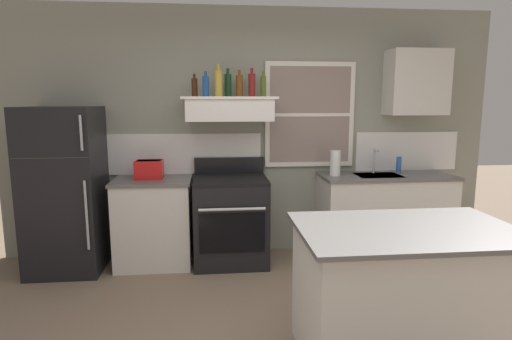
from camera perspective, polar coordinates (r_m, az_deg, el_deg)
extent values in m
cube|color=gray|center=(4.70, -0.67, 5.04)|extent=(5.40, 0.06, 2.70)
cube|color=white|center=(4.72, -14.67, 2.07)|extent=(2.50, 0.02, 0.44)
cube|color=white|center=(5.17, 19.69, 2.43)|extent=(1.20, 0.02, 0.44)
cube|color=white|center=(4.75, 7.28, 7.42)|extent=(1.00, 0.04, 1.15)
cube|color=gray|center=(4.73, 7.32, 7.42)|extent=(0.90, 0.01, 1.05)
cube|color=white|center=(4.73, 7.33, 7.42)|extent=(0.90, 0.02, 0.04)
cube|color=black|center=(4.61, -24.42, -2.48)|extent=(0.70, 0.68, 1.65)
cube|color=#333333|center=(4.24, -26.20, 1.46)|extent=(0.69, 0.00, 0.01)
cylinder|color=#A5A8AD|center=(4.22, -21.96, -5.72)|extent=(0.02, 0.02, 0.66)
cylinder|color=#A5A8AD|center=(4.10, -22.61, 4.67)|extent=(0.02, 0.02, 0.32)
cube|color=silver|center=(4.57, -13.61, -6.98)|extent=(0.76, 0.60, 0.88)
cube|color=#605E5B|center=(4.46, -13.83, -1.36)|extent=(0.79, 0.63, 0.03)
cube|color=red|center=(4.47, -14.26, 0.07)|extent=(0.28, 0.20, 0.19)
cube|color=black|center=(4.45, -14.31, 1.20)|extent=(0.24, 0.16, 0.01)
cube|color=black|center=(4.48, -16.11, 0.48)|extent=(0.02, 0.03, 0.02)
cube|color=black|center=(4.49, -3.43, -7.08)|extent=(0.76, 0.64, 0.87)
cube|color=black|center=(4.38, -3.48, -1.36)|extent=(0.76, 0.64, 0.04)
cube|color=black|center=(4.65, -3.65, 0.63)|extent=(0.76, 0.06, 0.18)
cube|color=black|center=(4.18, -3.23, -8.53)|extent=(0.65, 0.01, 0.40)
cylinder|color=silver|center=(4.08, -3.24, -5.34)|extent=(0.65, 0.03, 0.03)
cube|color=white|center=(4.41, -3.63, 8.12)|extent=(0.88, 0.48, 0.22)
cube|color=#262628|center=(4.18, -3.50, 6.96)|extent=(0.75, 0.02, 0.04)
cube|color=white|center=(4.41, -3.65, 9.71)|extent=(0.96, 0.52, 0.02)
cylinder|color=#381E0F|center=(4.42, -8.32, 10.98)|extent=(0.06, 0.06, 0.18)
cylinder|color=#381E0F|center=(4.43, -8.36, 12.47)|extent=(0.03, 0.03, 0.05)
cylinder|color=#1E478C|center=(4.37, -6.82, 11.16)|extent=(0.07, 0.07, 0.20)
cylinder|color=#1E478C|center=(4.38, -6.85, 12.81)|extent=(0.03, 0.03, 0.05)
cylinder|color=#B29333|center=(4.37, -5.11, 11.56)|extent=(0.08, 0.08, 0.26)
cylinder|color=#B29333|center=(4.38, -5.14, 13.68)|extent=(0.03, 0.03, 0.06)
cylinder|color=#143819|center=(4.47, -3.81, 11.34)|extent=(0.07, 0.07, 0.23)
cylinder|color=#143819|center=(4.48, -3.83, 13.19)|extent=(0.03, 0.03, 0.06)
cylinder|color=brown|center=(4.47, -2.26, 11.30)|extent=(0.07, 0.07, 0.22)
cylinder|color=brown|center=(4.47, -2.27, 13.07)|extent=(0.03, 0.03, 0.06)
cylinder|color=maroon|center=(4.46, -0.57, 11.39)|extent=(0.07, 0.07, 0.23)
cylinder|color=maroon|center=(4.47, -0.57, 13.27)|extent=(0.03, 0.03, 0.06)
cylinder|color=#4C601E|center=(4.49, 0.98, 11.22)|extent=(0.06, 0.06, 0.21)
cylinder|color=#4C601E|center=(4.50, 0.98, 12.89)|extent=(0.03, 0.03, 0.05)
cube|color=silver|center=(4.89, 16.97, -6.03)|extent=(1.40, 0.60, 0.88)
cube|color=#605E5B|center=(4.80, 17.23, -0.77)|extent=(1.43, 0.63, 0.03)
cube|color=#B7BABC|center=(4.74, 16.22, -0.73)|extent=(0.48, 0.36, 0.01)
cylinder|color=silver|center=(4.85, 15.68, 1.25)|extent=(0.03, 0.03, 0.28)
cylinder|color=silver|center=(4.76, 16.09, 2.55)|extent=(0.02, 0.16, 0.02)
cylinder|color=white|center=(4.58, 10.68, 0.92)|extent=(0.11, 0.11, 0.27)
cylinder|color=blue|center=(4.94, 18.76, 0.67)|extent=(0.06, 0.06, 0.18)
cube|color=silver|center=(3.02, 19.40, -15.90)|extent=(1.32, 0.82, 0.88)
cube|color=#605E5B|center=(2.86, 19.89, -7.61)|extent=(1.40, 0.90, 0.03)
cube|color=silver|center=(5.01, 20.92, 11.00)|extent=(0.64, 0.32, 0.70)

